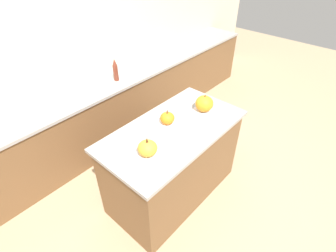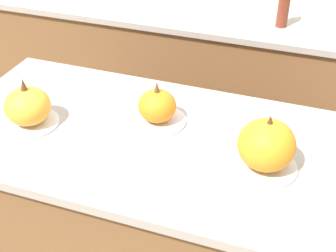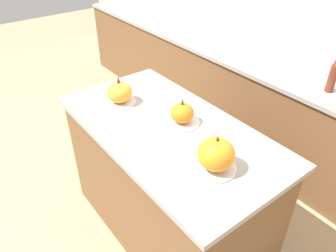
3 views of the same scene
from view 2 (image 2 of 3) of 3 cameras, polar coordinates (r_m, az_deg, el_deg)
The scene contains 6 objects.
kitchen_island at distance 1.99m, azimuth -2.59°, elevation -11.83°, with size 1.49×0.78×0.92m.
back_counter at distance 3.00m, azimuth 6.68°, elevation 5.39°, with size 6.00×0.60×0.89m.
pumpkin_cake_left at distance 1.78m, azimuth -16.70°, elevation 2.18°, with size 0.21×0.21×0.19m.
pumpkin_cake_center at distance 1.72m, azimuth -1.32°, elevation 2.24°, with size 0.22×0.22×0.17m.
pumpkin_cake_right at distance 1.52m, azimuth 11.90°, elevation -2.44°, with size 0.22×0.22×0.20m.
bottle_tall at distance 2.66m, azimuth 14.01°, elevation 14.47°, with size 0.06×0.06×0.29m.
Camera 2 is at (0.54, -1.26, 1.92)m, focal length 50.00 mm.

